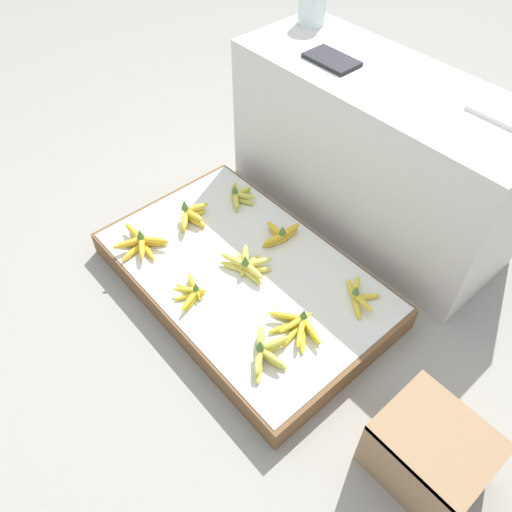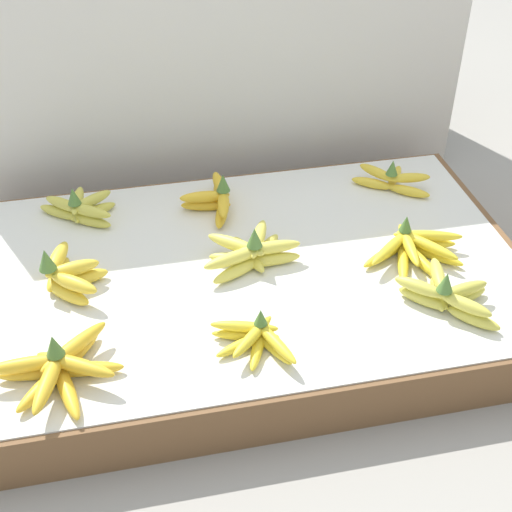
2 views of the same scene
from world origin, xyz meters
name	(u,v)px [view 1 (image 1 of 2)]	position (x,y,z in m)	size (l,w,h in m)	color
ground_plane	(244,287)	(0.00, 0.00, 0.00)	(10.00, 10.00, 0.00)	gray
display_platform	(244,278)	(0.00, 0.00, 0.06)	(1.29, 0.81, 0.13)	brown
back_vendor_table	(373,153)	(0.02, 0.78, 0.38)	(1.40, 0.55, 0.76)	beige
wooden_crate	(429,453)	(1.02, -0.06, 0.14)	(0.35, 0.30, 0.27)	#997551
banana_bunch_front_left	(140,242)	(-0.41, -0.27, 0.16)	(0.26, 0.23, 0.10)	gold
banana_bunch_front_midleft	(192,292)	(-0.03, -0.26, 0.15)	(0.15, 0.16, 0.08)	yellow
banana_bunch_front_midright	(266,352)	(0.39, -0.22, 0.16)	(0.21, 0.23, 0.10)	gold
banana_bunch_middle_left	(191,216)	(-0.40, 0.01, 0.16)	(0.15, 0.21, 0.11)	gold
banana_bunch_middle_midleft	(247,265)	(0.01, 0.01, 0.16)	(0.23, 0.19, 0.11)	#DBCC4C
banana_bunch_middle_midright	(298,326)	(0.38, -0.05, 0.15)	(0.26, 0.19, 0.09)	yellow
banana_bunch_back_left	(238,195)	(-0.37, 0.27, 0.16)	(0.20, 0.16, 0.10)	gold
banana_bunch_back_midleft	(280,234)	(-0.03, 0.24, 0.16)	(0.13, 0.21, 0.10)	gold
banana_bunch_back_midright	(359,296)	(0.44, 0.25, 0.15)	(0.20, 0.17, 0.09)	gold
glass_jar	(312,7)	(-0.56, 0.91, 0.84)	(0.14, 0.14, 0.15)	silver
foam_tray_white	(503,112)	(0.48, 0.89, 0.77)	(0.23, 0.15, 0.02)	white
foam_tray_dark	(332,60)	(-0.23, 0.70, 0.77)	(0.23, 0.14, 0.02)	#232328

